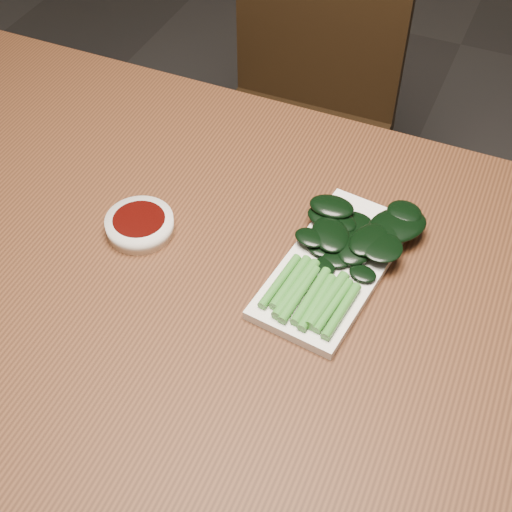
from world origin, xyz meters
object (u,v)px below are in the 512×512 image
object	(u,v)px
sauce_bowl	(140,225)
serving_plate	(334,266)
chair_far	(300,115)
table	(247,320)
gai_lan	(350,245)

from	to	relation	value
sauce_bowl	serving_plate	distance (m)	0.28
sauce_bowl	serving_plate	bearing A→B (deg)	8.44
chair_far	sauce_bowl	size ratio (longest dim) A/B	9.32
sauce_bowl	table	bearing A→B (deg)	-11.11
table	sauce_bowl	xyz separation A→B (m)	(-0.18, 0.04, 0.08)
table	chair_far	distance (m)	0.77
chair_far	sauce_bowl	bearing A→B (deg)	-90.17
table	chair_far	xyz separation A→B (m)	(-0.19, 0.72, -0.19)
table	serving_plate	world-z (taller)	serving_plate
table	chair_far	size ratio (longest dim) A/B	1.57
chair_far	gai_lan	distance (m)	0.74
gai_lan	sauce_bowl	bearing A→B (deg)	-166.24
table	sauce_bowl	size ratio (longest dim) A/B	14.66
serving_plate	gai_lan	size ratio (longest dim) A/B	1.03
serving_plate	gai_lan	bearing A→B (deg)	69.85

